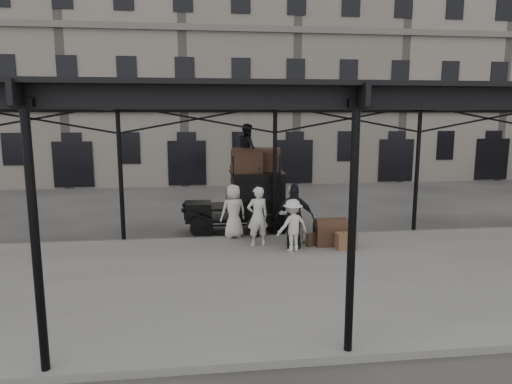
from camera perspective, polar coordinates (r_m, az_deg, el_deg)
The scene contains 18 objects.
ground at distance 13.77m, azimuth 3.68°, elevation -8.04°, with size 120.00×120.00×0.00m, color #383533.
platform at distance 11.90m, azimuth 5.51°, elevation -10.58°, with size 28.00×8.00×0.15m, color slate.
canopy at distance 11.45m, azimuth 5.57°, elevation 11.70°, with size 22.50×9.00×4.74m.
building_frontage at distance 31.11m, azimuth -2.59°, elevation 14.82°, with size 64.00×8.00×14.00m, color slate.
taxi at distance 16.29m, azimuth -0.96°, elevation -0.89°, with size 3.65×1.55×2.18m.
porter_left at distance 14.08m, azimuth 0.20°, elevation -3.07°, with size 0.68×0.45×1.86m, color beige.
porter_midleft at distance 14.46m, azimuth 4.51°, elevation -2.77°, with size 0.90×0.70×1.86m, color beige.
porter_centre at distance 15.06m, azimuth -2.84°, elevation -2.41°, with size 0.87×0.57×1.78m, color beige.
porter_official at distance 13.85m, azimuth 4.86°, elevation -3.08°, with size 1.16×0.48×1.97m, color black.
porter_right at distance 13.64m, azimuth 4.60°, elevation -4.15°, with size 1.01×0.58×1.57m, color silver.
bicycle at distance 15.29m, azimuth 2.32°, elevation -3.60°, with size 0.70×2.02×1.06m, color black.
porter_roof at distance 15.96m, azimuth -1.05°, elevation 5.51°, with size 0.83×0.65×1.70m, color black.
steamer_trunk_roof_near at distance 15.85m, azimuth -1.17°, elevation 3.73°, with size 1.00×0.61×0.74m, color #422B1E, non-canonical shape.
steamer_trunk_roof_far at distance 16.39m, azimuth 1.28°, elevation 3.87°, with size 0.96×0.59×0.71m, color #422B1E, non-canonical shape.
steamer_trunk_platform at distance 14.50m, azimuth 9.27°, elevation -5.15°, with size 0.98×0.60×0.72m, color #422B1E, non-canonical shape.
wicker_hamper at distance 14.20m, azimuth 11.12°, elevation -5.98°, with size 0.60×0.45×0.50m, color brown.
suitcase_upright at distance 14.51m, azimuth 9.70°, elevation -5.70°, with size 0.15×0.60×0.45m, color #422B1E.
suitcase_flat at distance 14.40m, azimuth 7.28°, elevation -5.86°, with size 0.60×0.15×0.40m, color #422B1E.
Camera 1 is at (-2.49, -12.89, 4.17)m, focal length 32.00 mm.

